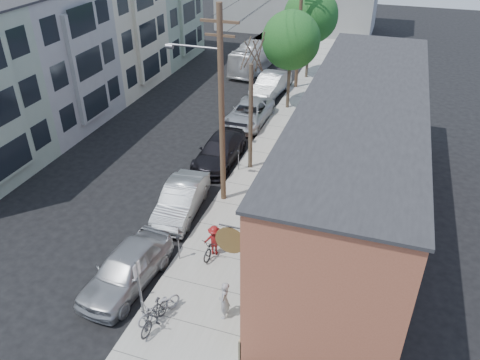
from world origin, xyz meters
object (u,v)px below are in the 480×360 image
(parked_bike_b, at_px, (159,308))
(car_2, at_px, (220,151))
(tree_bare, at_px, (251,119))
(car_4, at_px, (271,85))
(patron_grey, at_px, (224,300))
(car_1, at_px, (181,199))
(sign_post, at_px, (139,285))
(car_0, at_px, (127,268))
(tree_leafy_mid, at_px, (291,40))
(patron_green, at_px, (273,239))
(parked_bike_a, at_px, (154,315))
(tree_leafy_far, at_px, (311,16))
(cyclist, at_px, (214,240))
(parking_meter_far, at_px, (238,157))
(car_3, at_px, (249,113))
(parking_meter_near, at_px, (178,244))
(patio_chair_b, at_px, (255,289))
(utility_pole_near, at_px, (220,106))
(bus, at_px, (258,54))
(patio_chair_a, at_px, (253,290))

(parked_bike_b, xyz_separation_m, car_2, (-2.16, 12.40, 0.11))
(tree_bare, bearing_deg, car_2, 173.27)
(car_4, bearing_deg, patron_grey, -73.08)
(parked_bike_b, bearing_deg, patron_grey, 46.27)
(car_1, bearing_deg, sign_post, -83.02)
(sign_post, height_order, car_0, sign_post)
(tree_leafy_mid, relative_size, patron_grey, 4.25)
(patron_green, relative_size, car_0, 0.34)
(sign_post, distance_m, parked_bike_a, 1.31)
(tree_leafy_far, bearing_deg, patron_green, -82.18)
(cyclist, height_order, car_0, car_0)
(parking_meter_far, relative_size, tree_bare, 0.20)
(cyclist, relative_size, car_3, 0.27)
(parking_meter_near, relative_size, patio_chair_b, 1.41)
(utility_pole_near, xyz_separation_m, patron_grey, (2.91, -7.67, -4.42))
(car_1, bearing_deg, patron_green, -25.03)
(patio_chair_b, distance_m, parked_bike_a, 4.04)
(sign_post, height_order, car_1, sign_post)
(tree_leafy_mid, bearing_deg, car_1, -97.64)
(patio_chair_b, bearing_deg, tree_bare, 125.26)
(parked_bike_b, bearing_deg, utility_pole_near, 120.28)
(car_3, bearing_deg, tree_bare, -70.70)
(car_0, relative_size, car_3, 0.92)
(utility_pole_near, distance_m, patron_grey, 9.31)
(tree_leafy_mid, relative_size, tree_leafy_far, 0.95)
(parking_meter_near, height_order, tree_leafy_mid, tree_leafy_mid)
(utility_pole_near, height_order, tree_leafy_mid, utility_pole_near)
(utility_pole_near, relative_size, bus, 1.09)
(patio_chair_b, xyz_separation_m, parked_bike_b, (-3.16, -2.13, 0.07))
(patron_grey, height_order, car_0, patron_grey)
(tree_leafy_mid, distance_m, patio_chair_b, 20.38)
(patio_chair_a, relative_size, parked_bike_b, 0.45)
(utility_pole_near, distance_m, tree_leafy_far, 20.40)
(sign_post, bearing_deg, car_3, 94.80)
(sign_post, distance_m, car_4, 24.38)
(parked_bike_a, xyz_separation_m, car_3, (-2.18, 18.71, 0.05))
(car_4, distance_m, bus, 7.00)
(patron_grey, bearing_deg, sign_post, -77.44)
(tree_leafy_mid, height_order, bus, tree_leafy_mid)
(utility_pole_near, xyz_separation_m, car_0, (-1.59, -7.15, -4.56))
(parking_meter_far, height_order, tree_leafy_mid, tree_leafy_mid)
(sign_post, xyz_separation_m, patio_chair_a, (3.69, 2.27, -1.24))
(patio_chair_a, relative_size, bus, 0.10)
(car_1, bearing_deg, parked_bike_b, -77.93)
(parking_meter_near, distance_m, car_1, 3.75)
(tree_leafy_mid, distance_m, car_1, 15.67)
(patio_chair_a, height_order, cyclist, cyclist)
(parking_meter_near, height_order, tree_leafy_far, tree_leafy_far)
(parked_bike_a, height_order, parked_bike_b, parked_bike_a)
(car_3, bearing_deg, patron_grey, -74.30)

